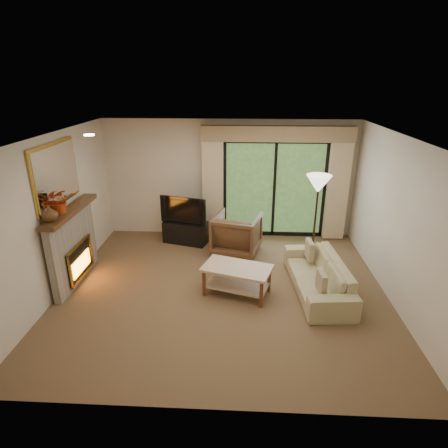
# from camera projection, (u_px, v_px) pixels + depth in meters

# --- Properties ---
(floor) EXTENTS (5.50, 5.50, 0.00)m
(floor) POSITION_uv_depth(u_px,v_px,m) (223.00, 290.00, 6.45)
(floor) COLOR brown
(floor) RESTS_ON ground
(ceiling) EXTENTS (5.50, 5.50, 0.00)m
(ceiling) POSITION_uv_depth(u_px,v_px,m) (223.00, 137.00, 5.49)
(ceiling) COLOR silver
(ceiling) RESTS_ON ground
(wall_back) EXTENTS (5.00, 0.00, 5.00)m
(wall_back) POSITION_uv_depth(u_px,v_px,m) (229.00, 179.00, 8.29)
(wall_back) COLOR beige
(wall_back) RESTS_ON ground
(wall_front) EXTENTS (5.00, 0.00, 5.00)m
(wall_front) POSITION_uv_depth(u_px,v_px,m) (209.00, 310.00, 3.65)
(wall_front) COLOR beige
(wall_front) RESTS_ON ground
(wall_left) EXTENTS (0.00, 5.00, 5.00)m
(wall_left) POSITION_uv_depth(u_px,v_px,m) (55.00, 216.00, 6.11)
(wall_left) COLOR beige
(wall_left) RESTS_ON ground
(wall_right) EXTENTS (0.00, 5.00, 5.00)m
(wall_right) POSITION_uv_depth(u_px,v_px,m) (399.00, 223.00, 5.84)
(wall_right) COLOR beige
(wall_right) RESTS_ON ground
(fireplace) EXTENTS (0.24, 1.70, 1.37)m
(fireplace) POSITION_uv_depth(u_px,v_px,m) (73.00, 245.00, 6.51)
(fireplace) COLOR gray
(fireplace) RESTS_ON floor
(mirror) EXTENTS (0.07, 1.45, 1.02)m
(mirror) POSITION_uv_depth(u_px,v_px,m) (56.00, 174.00, 6.05)
(mirror) COLOR #B79231
(mirror) RESTS_ON wall_left
(sliding_door) EXTENTS (2.26, 0.10, 2.16)m
(sliding_door) POSITION_uv_depth(u_px,v_px,m) (274.00, 189.00, 8.27)
(sliding_door) COLOR black
(sliding_door) RESTS_ON floor
(curtain_left) EXTENTS (0.45, 0.18, 2.35)m
(curtain_left) POSITION_uv_depth(u_px,v_px,m) (213.00, 185.00, 8.20)
(curtain_left) COLOR #D0B68D
(curtain_left) RESTS_ON floor
(curtain_right) EXTENTS (0.45, 0.18, 2.35)m
(curtain_right) POSITION_uv_depth(u_px,v_px,m) (338.00, 187.00, 8.07)
(curtain_right) COLOR #D0B68D
(curtain_right) RESTS_ON floor
(cornice) EXTENTS (3.20, 0.24, 0.32)m
(cornice) POSITION_uv_depth(u_px,v_px,m) (277.00, 134.00, 7.74)
(cornice) COLOR #9B7E58
(cornice) RESTS_ON wall_back
(media_console) EXTENTS (1.03, 0.67, 0.47)m
(media_console) POSITION_uv_depth(u_px,v_px,m) (186.00, 232.00, 8.22)
(media_console) COLOR black
(media_console) RESTS_ON floor
(tv) EXTENTS (1.03, 0.42, 0.60)m
(tv) POSITION_uv_depth(u_px,v_px,m) (185.00, 209.00, 8.02)
(tv) COLOR black
(tv) RESTS_ON media_console
(armchair) EXTENTS (1.09, 1.11, 0.84)m
(armchair) POSITION_uv_depth(u_px,v_px,m) (237.00, 234.00, 7.66)
(armchair) COLOR brown
(armchair) RESTS_ON floor
(sofa) EXTENTS (0.95, 2.05, 0.58)m
(sofa) POSITION_uv_depth(u_px,v_px,m) (318.00, 275.00, 6.34)
(sofa) COLOR tan
(sofa) RESTS_ON floor
(pillow_near) EXTENTS (0.12, 0.34, 0.34)m
(pillow_near) POSITION_uv_depth(u_px,v_px,m) (321.00, 282.00, 5.74)
(pillow_near) COLOR brown
(pillow_near) RESTS_ON sofa
(pillow_far) EXTENTS (0.12, 0.35, 0.34)m
(pillow_far) POSITION_uv_depth(u_px,v_px,m) (309.00, 250.00, 6.80)
(pillow_far) COLOR brown
(pillow_far) RESTS_ON sofa
(coffee_table) EXTENTS (1.25, 0.92, 0.50)m
(coffee_table) POSITION_uv_depth(u_px,v_px,m) (237.00, 280.00, 6.25)
(coffee_table) COLOR tan
(coffee_table) RESTS_ON floor
(floor_lamp) EXTENTS (0.54, 0.54, 1.74)m
(floor_lamp) POSITION_uv_depth(u_px,v_px,m) (315.00, 219.00, 7.18)
(floor_lamp) COLOR beige
(floor_lamp) RESTS_ON floor
(vase) EXTENTS (0.31, 0.31, 0.26)m
(vase) POSITION_uv_depth(u_px,v_px,m) (49.00, 213.00, 5.65)
(vase) COLOR #4B3019
(vase) RESTS_ON fireplace
(branches) EXTENTS (0.41, 0.37, 0.42)m
(branches) POSITION_uv_depth(u_px,v_px,m) (59.00, 201.00, 5.95)
(branches) COLOR #A8310E
(branches) RESTS_ON fireplace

